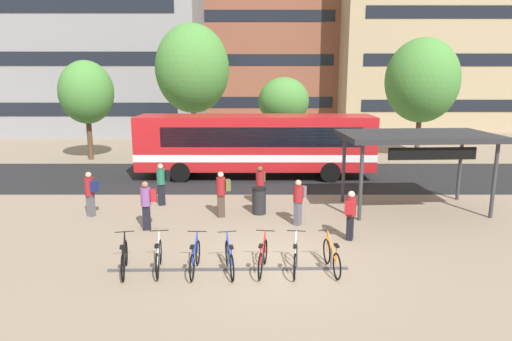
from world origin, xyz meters
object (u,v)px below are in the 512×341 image
object	(u,v)px
commuter_red_pack_0	(145,202)
street_tree_1	(84,93)
commuter_olive_pack_6	(258,183)
commuter_grey_pack_5	(297,199)
trash_bin	(257,201)
parked_bicycle_silver_1	(157,258)
street_tree_2	(282,101)
commuter_navy_pack_1	(88,191)
commuter_black_pack_2	(160,181)
parked_bicycle_red_4	(261,258)
parked_bicycle_orange_6	(330,257)
parked_bicycle_blue_2	(193,259)
transit_shelter	(415,138)
parked_bicycle_white_5	(293,258)
commuter_olive_pack_3	(220,191)
parked_bicycle_blue_3	(228,259)
city_bus	(252,143)
parked_bicycle_black_0	(122,259)
street_tree_0	(420,81)
commuter_red_pack_4	(348,212)
street_tree_3	(190,69)

from	to	relation	value
commuter_red_pack_0	street_tree_1	bearing A→B (deg)	-73.78
commuter_olive_pack_6	street_tree_1	xyz separation A→B (m)	(-10.60, 10.23, 3.25)
commuter_red_pack_0	street_tree_1	size ratio (longest dim) A/B	0.28
commuter_grey_pack_5	trash_bin	distance (m)	1.94
parked_bicycle_silver_1	street_tree_2	distance (m)	18.72
commuter_navy_pack_1	street_tree_2	size ratio (longest dim) A/B	0.33
commuter_black_pack_2	commuter_olive_pack_6	bearing A→B (deg)	158.63
parked_bicycle_red_4	street_tree_1	world-z (taller)	street_tree_1
parked_bicycle_orange_6	trash_bin	distance (m)	5.51
parked_bicycle_red_4	parked_bicycle_blue_2	bearing A→B (deg)	100.60
transit_shelter	street_tree_2	distance (m)	12.95
parked_bicycle_silver_1	parked_bicycle_white_5	distance (m)	3.69
commuter_red_pack_0	transit_shelter	bearing A→B (deg)	-177.07
commuter_navy_pack_1	trash_bin	world-z (taller)	commuter_navy_pack_1
commuter_black_pack_2	trash_bin	xyz separation A→B (m)	(3.94, -1.18, -0.48)
commuter_olive_pack_3	parked_bicycle_blue_3	bearing A→B (deg)	85.23
commuter_black_pack_2	commuter_olive_pack_3	xyz separation A→B (m)	(2.55, -1.58, 0.00)
city_bus	parked_bicycle_black_0	distance (m)	12.23
commuter_grey_pack_5	parked_bicycle_silver_1	bearing A→B (deg)	-11.16
commuter_navy_pack_1	commuter_olive_pack_3	size ratio (longest dim) A/B	0.98
parked_bicycle_orange_6	street_tree_0	bearing A→B (deg)	-31.73
parked_bicycle_blue_3	parked_bicycle_orange_6	size ratio (longest dim) A/B	0.99
commuter_red_pack_4	parked_bicycle_black_0	bearing A→B (deg)	131.96
trash_bin	street_tree_0	xyz separation A→B (m)	(10.41, 12.49, 4.36)
commuter_navy_pack_1	commuter_grey_pack_5	size ratio (longest dim) A/B	1.04
parked_bicycle_silver_1	parked_bicycle_orange_6	size ratio (longest dim) A/B	1.00
street_tree_0	street_tree_1	size ratio (longest dim) A/B	1.23
parked_bicycle_blue_2	commuter_olive_pack_3	distance (m)	4.90
commuter_grey_pack_5	commuter_red_pack_4	bearing A→B (deg)	80.16
parked_bicycle_white_5	transit_shelter	size ratio (longest dim) A/B	0.29
parked_bicycle_red_4	commuter_red_pack_0	size ratio (longest dim) A/B	1.00
street_tree_0	parked_bicycle_silver_1	bearing A→B (deg)	-126.67
parked_bicycle_orange_6	commuter_olive_pack_3	bearing A→B (deg)	28.82
parked_bicycle_black_0	commuter_olive_pack_3	distance (m)	5.40
city_bus	commuter_olive_pack_6	distance (m)	5.27
parked_bicycle_silver_1	street_tree_3	distance (m)	19.42
commuter_navy_pack_1	transit_shelter	bearing A→B (deg)	-151.99
parked_bicycle_orange_6	commuter_red_pack_0	bearing A→B (deg)	53.92
transit_shelter	commuter_black_pack_2	world-z (taller)	transit_shelter
commuter_olive_pack_3	commuter_red_pack_0	bearing A→B (deg)	18.96
commuter_red_pack_4	street_tree_3	xyz separation A→B (m)	(-7.16, 16.29, 4.69)
commuter_grey_pack_5	street_tree_3	size ratio (longest dim) A/B	0.19
commuter_navy_pack_1	street_tree_1	bearing A→B (deg)	-46.24
parked_bicycle_blue_3	street_tree_3	distance (m)	19.74
parked_bicycle_blue_2	commuter_red_pack_4	distance (m)	5.27
commuter_grey_pack_5	street_tree_1	xyz separation A→B (m)	(-11.93, 12.73, 3.23)
street_tree_3	parked_bicycle_blue_3	bearing A→B (deg)	-79.58
commuter_olive_pack_6	street_tree_0	size ratio (longest dim) A/B	0.21
parked_bicycle_blue_3	commuter_navy_pack_1	distance (m)	7.38
street_tree_3	trash_bin	bearing A→B (deg)	-72.40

